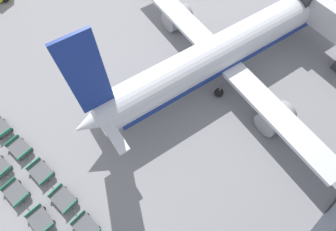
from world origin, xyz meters
TOP-DOWN VIEW (x-y plane):
  - ground_plane at (0.00, 0.00)m, footprint 500.00×500.00m
  - airplane at (11.84, -1.82)m, footprint 33.96×37.85m
  - baggage_dolly_row_near_col_c at (9.03, -27.89)m, footprint 3.18×1.95m
  - baggage_dolly_row_near_col_d at (12.85, -27.39)m, footprint 3.13×1.82m
  - baggage_dolly_row_mid_a_col_a at (1.49, -25.98)m, footprint 3.17×1.92m
  - baggage_dolly_row_mid_a_col_b at (5.07, -25.51)m, footprint 3.19×1.98m
  - baggage_dolly_row_mid_a_col_c at (8.82, -25.10)m, footprint 3.17×1.93m
  - baggage_dolly_row_mid_a_col_d at (12.60, -24.82)m, footprint 3.18×1.96m
  - baggage_dolly_row_mid_a_col_e at (16.12, -24.60)m, footprint 3.16×1.90m

SIDE VIEW (x-z plane):
  - ground_plane at x=0.00m, z-range 0.00..0.00m
  - baggage_dolly_row_near_col_c at x=9.03m, z-range 0.01..0.93m
  - baggage_dolly_row_near_col_d at x=12.85m, z-range 0.01..0.93m
  - baggage_dolly_row_mid_a_col_a at x=1.49m, z-range 0.01..0.93m
  - baggage_dolly_row_mid_a_col_b at x=5.07m, z-range 0.01..0.93m
  - baggage_dolly_row_mid_a_col_c at x=8.82m, z-range 0.01..0.93m
  - baggage_dolly_row_mid_a_col_d at x=12.60m, z-range 0.01..0.93m
  - baggage_dolly_row_mid_a_col_e at x=16.12m, z-range 0.01..0.93m
  - airplane at x=11.84m, z-range -3.63..10.38m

